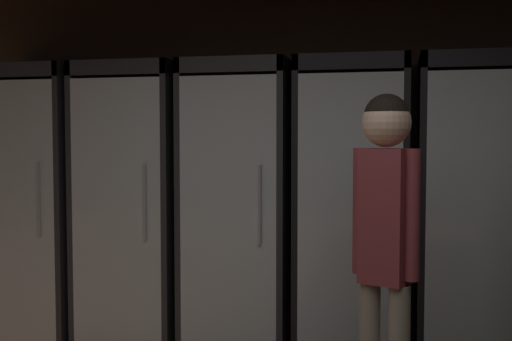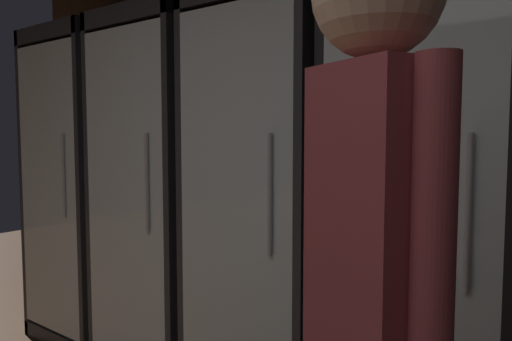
% 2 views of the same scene
% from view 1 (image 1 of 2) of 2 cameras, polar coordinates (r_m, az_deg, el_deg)
% --- Properties ---
extents(wall_back, '(6.00, 0.06, 2.80)m').
position_cam_1_polar(wall_back, '(4.50, 6.09, 1.18)').
color(wall_back, '#382619').
rests_on(wall_back, ground).
extents(cooler_far_left, '(0.70, 0.63, 2.05)m').
position_cam_1_polar(cooler_far_left, '(4.91, -18.79, -3.31)').
color(cooler_far_left, '#2B2B30').
rests_on(cooler_far_left, ground).
extents(cooler_left, '(0.70, 0.63, 2.05)m').
position_cam_1_polar(cooler_left, '(4.57, -10.65, -3.80)').
color(cooler_left, '#2B2B30').
rests_on(cooler_left, ground).
extents(cooler_center, '(0.70, 0.63, 2.05)m').
position_cam_1_polar(cooler_center, '(4.33, -1.36, -4.19)').
color(cooler_center, '#2B2B30').
rests_on(cooler_center, ground).
extents(cooler_right, '(0.70, 0.63, 2.05)m').
position_cam_1_polar(cooler_right, '(4.21, 8.72, -4.42)').
color(cooler_right, black).
rests_on(cooler_right, ground).
extents(cooler_far_right, '(0.70, 0.63, 2.05)m').
position_cam_1_polar(cooler_far_right, '(4.22, 19.05, -4.41)').
color(cooler_far_right, black).
rests_on(cooler_far_right, ground).
extents(shopper_near, '(0.31, 0.23, 1.75)m').
position_cam_1_polar(shopper_near, '(3.07, 11.54, -4.99)').
color(shopper_near, gray).
rests_on(shopper_near, ground).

